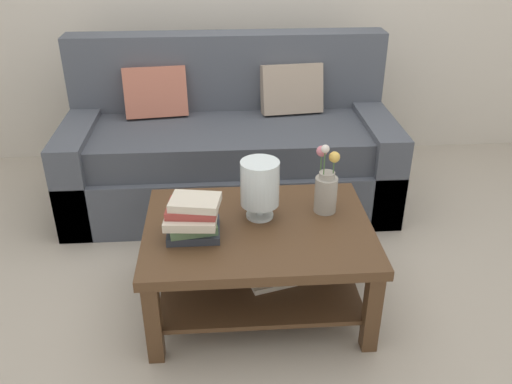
{
  "coord_description": "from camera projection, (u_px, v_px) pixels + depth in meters",
  "views": [
    {
      "loc": [
        -0.19,
        -2.49,
        1.83
      ],
      "look_at": [
        -0.02,
        -0.17,
        0.57
      ],
      "focal_mm": 38.07,
      "sensor_mm": 36.0,
      "label": 1
    }
  ],
  "objects": [
    {
      "name": "flower_pitcher",
      "position": [
        326.0,
        188.0,
        2.63
      ],
      "size": [
        0.11,
        0.11,
        0.36
      ],
      "color": "#9E998E",
      "rests_on": "coffee_table"
    },
    {
      "name": "glass_hurricane_vase",
      "position": [
        260.0,
        185.0,
        2.56
      ],
      "size": [
        0.19,
        0.19,
        0.29
      ],
      "color": "silver",
      "rests_on": "coffee_table"
    },
    {
      "name": "book_stack_main",
      "position": [
        193.0,
        218.0,
        2.45
      ],
      "size": [
        0.26,
        0.24,
        0.19
      ],
      "color": "#2D333D",
      "rests_on": "coffee_table"
    },
    {
      "name": "couch",
      "position": [
        230.0,
        149.0,
        3.6
      ],
      "size": [
        2.1,
        0.9,
        1.06
      ],
      "color": "#474C56",
      "rests_on": "ground"
    },
    {
      "name": "ground_plane",
      "position": [
        258.0,
        266.0,
        3.07
      ],
      "size": [
        10.0,
        10.0,
        0.0
      ],
      "primitive_type": "plane",
      "color": "#ADA393"
    },
    {
      "name": "coffee_table",
      "position": [
        260.0,
        249.0,
        2.63
      ],
      "size": [
        1.08,
        0.8,
        0.47
      ],
      "color": "#4C331E",
      "rests_on": "ground"
    }
  ]
}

